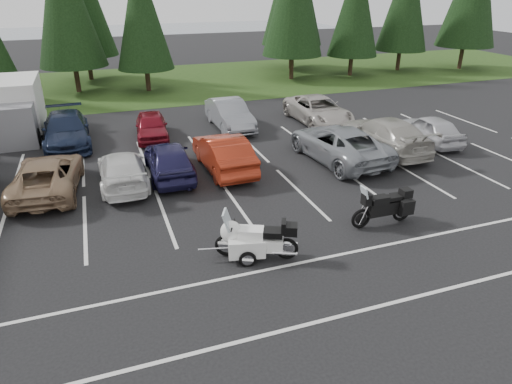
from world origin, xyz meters
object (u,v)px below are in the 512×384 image
object	(u,v)px
car_near_2	(47,176)
car_near_3	(122,170)
car_near_5	(223,153)
cargo_trailer	(246,248)
car_near_4	(169,159)
car_far_4	(318,110)
car_near_8	(430,129)
adventure_motorcycle	(383,204)
box_truck	(15,110)
touring_motorcycle	(256,235)
car_far_2	(152,126)
car_near_6	(339,143)
car_near_7	(384,134)
car_far_3	(230,114)
car_far_1	(66,130)

from	to	relation	value
car_near_2	car_near_3	size ratio (longest dim) A/B	1.11
car_near_5	cargo_trailer	xyz separation A→B (m)	(-1.31, -7.07, -0.43)
car_near_2	car_near_4	distance (m)	4.78
car_near_5	car_far_4	bearing A→B (deg)	-145.67
car_near_8	adventure_motorcycle	bearing A→B (deg)	47.74
box_truck	car_near_8	xyz separation A→B (m)	(20.03, -8.08, -0.74)
touring_motorcycle	car_far_2	bearing A→B (deg)	120.93
car_near_6	car_near_8	distance (m)	5.71
box_truck	car_near_7	xyz separation A→B (m)	(17.05, -8.34, -0.63)
car_near_4	car_far_3	xyz separation A→B (m)	(4.43, 5.85, 0.02)
car_near_6	adventure_motorcycle	bearing A→B (deg)	70.08
car_near_6	cargo_trailer	size ratio (longest dim) A/B	3.65
car_near_6	touring_motorcycle	xyz separation A→B (m)	(-6.36, -6.51, -0.03)
box_truck	car_near_7	distance (m)	18.99
touring_motorcycle	adventure_motorcycle	xyz separation A→B (m)	(4.73, 0.50, 0.01)
cargo_trailer	car_far_2	bearing A→B (deg)	108.20
car_near_3	car_near_5	distance (m)	4.32
car_near_7	car_far_1	size ratio (longest dim) A/B	1.05
car_near_3	car_near_6	bearing A→B (deg)	178.28
car_near_8	cargo_trailer	xyz separation A→B (m)	(-12.33, -7.12, -0.34)
car_near_3	car_near_6	world-z (taller)	car_near_6
car_near_8	box_truck	bearing A→B (deg)	-16.65
car_near_7	car_near_8	distance (m)	2.99
car_near_8	car_near_4	bearing A→B (deg)	5.19
car_near_2	car_near_7	size ratio (longest dim) A/B	0.90
adventure_motorcycle	car_far_3	bearing A→B (deg)	98.09
car_far_1	cargo_trailer	distance (m)	14.01
car_far_4	adventure_motorcycle	bearing A→B (deg)	-107.24
car_near_2	car_near_8	world-z (taller)	car_near_8
car_far_1	touring_motorcycle	world-z (taller)	car_far_1
car_near_5	car_near_4	bearing A→B (deg)	-3.28
car_near_6	car_near_8	bearing A→B (deg)	-178.13
car_near_2	car_near_8	bearing A→B (deg)	-174.47
car_near_6	box_truck	bearing A→B (deg)	-36.13
car_far_3	car_far_2	bearing A→B (deg)	-175.61
car_near_4	car_near_3	bearing A→B (deg)	9.57
car_near_5	touring_motorcycle	world-z (taller)	car_near_5
car_far_2	car_far_3	bearing A→B (deg)	10.44
box_truck	cargo_trailer	distance (m)	17.07
car_far_3	adventure_motorcycle	xyz separation A→B (m)	(1.67, -12.55, -0.01)
car_near_5	touring_motorcycle	distance (m)	7.19
box_truck	adventure_motorcycle	world-z (taller)	box_truck
box_truck	car_far_3	bearing A→B (deg)	-11.28
car_near_4	car_far_2	xyz separation A→B (m)	(0.02, 5.44, -0.09)
car_near_4	car_far_2	world-z (taller)	car_near_4
box_truck	car_near_7	bearing A→B (deg)	-26.06
car_near_3	car_far_4	xyz separation A→B (m)	(11.54, 5.39, 0.09)
car_far_2	car_near_2	bearing A→B (deg)	-126.05
box_truck	cargo_trailer	world-z (taller)	box_truck
car_near_8	adventure_motorcycle	world-z (taller)	adventure_motorcycle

